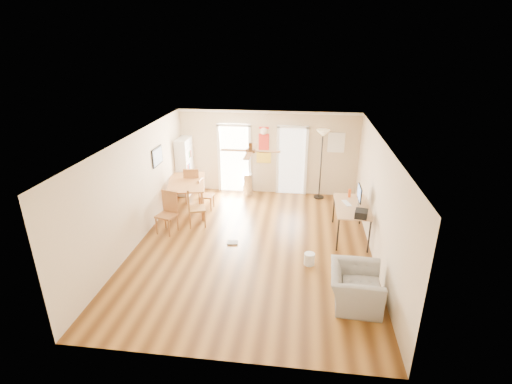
# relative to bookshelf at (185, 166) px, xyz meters

# --- Properties ---
(floor) EXTENTS (7.00, 7.00, 0.00)m
(floor) POSITION_rel_bookshelf_xyz_m (2.55, -3.10, -0.89)
(floor) COLOR brown
(floor) RESTS_ON ground
(ceiling) EXTENTS (5.50, 7.00, 0.00)m
(ceiling) POSITION_rel_bookshelf_xyz_m (2.55, -3.10, 1.71)
(ceiling) COLOR silver
(ceiling) RESTS_ON floor
(wall_back) EXTENTS (5.50, 0.04, 2.60)m
(wall_back) POSITION_rel_bookshelf_xyz_m (2.55, 0.40, 0.41)
(wall_back) COLOR beige
(wall_back) RESTS_ON floor
(wall_front) EXTENTS (5.50, 0.04, 2.60)m
(wall_front) POSITION_rel_bookshelf_xyz_m (2.55, -6.60, 0.41)
(wall_front) COLOR beige
(wall_front) RESTS_ON floor
(wall_left) EXTENTS (0.04, 7.00, 2.60)m
(wall_left) POSITION_rel_bookshelf_xyz_m (-0.20, -3.10, 0.41)
(wall_left) COLOR beige
(wall_left) RESTS_ON floor
(wall_right) EXTENTS (0.04, 7.00, 2.60)m
(wall_right) POSITION_rel_bookshelf_xyz_m (5.30, -3.10, 0.41)
(wall_right) COLOR beige
(wall_right) RESTS_ON floor
(crown_molding) EXTENTS (5.50, 7.00, 0.08)m
(crown_molding) POSITION_rel_bookshelf_xyz_m (2.55, -3.10, 1.67)
(crown_molding) COLOR white
(crown_molding) RESTS_ON wall_back
(kitchen_doorway) EXTENTS (0.90, 0.10, 2.10)m
(kitchen_doorway) POSITION_rel_bookshelf_xyz_m (1.50, 0.39, 0.16)
(kitchen_doorway) COLOR white
(kitchen_doorway) RESTS_ON wall_back
(bathroom_doorway) EXTENTS (0.80, 0.10, 2.10)m
(bathroom_doorway) POSITION_rel_bookshelf_xyz_m (3.30, 0.39, 0.16)
(bathroom_doorway) COLOR white
(bathroom_doorway) RESTS_ON wall_back
(wall_decal) EXTENTS (0.46, 0.03, 1.10)m
(wall_decal) POSITION_rel_bookshelf_xyz_m (2.43, 0.38, 0.66)
(wall_decal) COLOR red
(wall_decal) RESTS_ON wall_back
(ac_grille) EXTENTS (0.50, 0.04, 0.60)m
(ac_grille) POSITION_rel_bookshelf_xyz_m (4.60, 0.37, 0.81)
(ac_grille) COLOR white
(ac_grille) RESTS_ON wall_back
(framed_poster) EXTENTS (0.04, 0.66, 0.48)m
(framed_poster) POSITION_rel_bookshelf_xyz_m (-0.17, -1.70, 0.81)
(framed_poster) COLOR black
(framed_poster) RESTS_ON wall_left
(ceiling_fan) EXTENTS (1.24, 1.24, 0.20)m
(ceiling_fan) POSITION_rel_bookshelf_xyz_m (2.55, -3.40, 1.54)
(ceiling_fan) COLOR #593819
(ceiling_fan) RESTS_ON ceiling
(bookshelf) EXTENTS (0.41, 0.82, 1.77)m
(bookshelf) POSITION_rel_bookshelf_xyz_m (0.00, 0.00, 0.00)
(bookshelf) COLOR silver
(bookshelf) RESTS_ON floor
(dining_table) EXTENTS (1.36, 1.85, 0.83)m
(dining_table) POSITION_rel_bookshelf_xyz_m (0.40, -1.19, -0.47)
(dining_table) COLOR olive
(dining_table) RESTS_ON floor
(dining_chair_right_a) EXTENTS (0.38, 0.38, 0.90)m
(dining_chair_right_a) POSITION_rel_bookshelf_xyz_m (0.95, -1.12, -0.43)
(dining_chair_right_a) COLOR #9B6032
(dining_chair_right_a) RESTS_ON floor
(dining_chair_right_b) EXTENTS (0.56, 0.56, 1.06)m
(dining_chair_right_b) POSITION_rel_bookshelf_xyz_m (0.95, -2.17, -0.35)
(dining_chair_right_b) COLOR #A57735
(dining_chair_right_b) RESTS_ON floor
(dining_chair_near) EXTENTS (0.54, 0.54, 1.06)m
(dining_chair_near) POSITION_rel_bookshelf_xyz_m (0.31, -2.66, -0.36)
(dining_chair_near) COLOR #9F6833
(dining_chair_near) RESTS_ON floor
(dining_chair_far) EXTENTS (0.51, 0.51, 1.09)m
(dining_chair_far) POSITION_rel_bookshelf_xyz_m (0.43, -0.67, -0.34)
(dining_chair_far) COLOR #A06533
(dining_chair_far) RESTS_ON floor
(trash_can) EXTENTS (0.40, 0.40, 0.70)m
(trash_can) POSITION_rel_bookshelf_xyz_m (1.97, 0.08, -0.53)
(trash_can) COLOR silver
(trash_can) RESTS_ON floor
(torchiere_lamp) EXTENTS (0.48, 0.48, 2.13)m
(torchiere_lamp) POSITION_rel_bookshelf_xyz_m (4.18, 0.12, 0.18)
(torchiere_lamp) COLOR black
(torchiere_lamp) RESTS_ON floor
(computer_desk) EXTENTS (0.78, 1.56, 0.84)m
(computer_desk) POSITION_rel_bookshelf_xyz_m (4.86, -2.30, -0.47)
(computer_desk) COLOR tan
(computer_desk) RESTS_ON floor
(imac) EXTENTS (0.23, 0.54, 0.50)m
(imac) POSITION_rel_bookshelf_xyz_m (5.02, -2.27, 0.20)
(imac) COLOR black
(imac) RESTS_ON computer_desk
(keyboard) EXTENTS (0.22, 0.39, 0.01)m
(keyboard) POSITION_rel_bookshelf_xyz_m (4.75, -2.18, -0.04)
(keyboard) COLOR silver
(keyboard) RESTS_ON computer_desk
(printer) EXTENTS (0.33, 0.37, 0.16)m
(printer) POSITION_rel_bookshelf_xyz_m (5.00, -2.92, 0.03)
(printer) COLOR black
(printer) RESTS_ON computer_desk
(orange_bottle) EXTENTS (0.09, 0.09, 0.22)m
(orange_bottle) POSITION_rel_bookshelf_xyz_m (4.85, -1.77, 0.06)
(orange_bottle) COLOR #D84F13
(orange_bottle) RESTS_ON computer_desk
(wastebasket_a) EXTENTS (0.28, 0.28, 0.27)m
(wastebasket_a) POSITION_rel_bookshelf_xyz_m (3.88, -3.71, -0.75)
(wastebasket_a) COLOR silver
(wastebasket_a) RESTS_ON floor
(floor_cloth) EXTENTS (0.27, 0.23, 0.04)m
(floor_cloth) POSITION_rel_bookshelf_xyz_m (2.05, -3.02, -0.87)
(floor_cloth) COLOR gray
(floor_cloth) RESTS_ON floor
(armchair) EXTENTS (0.98, 1.11, 0.69)m
(armchair) POSITION_rel_bookshelf_xyz_m (4.70, -4.92, -0.54)
(armchair) COLOR gray
(armchair) RESTS_ON floor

